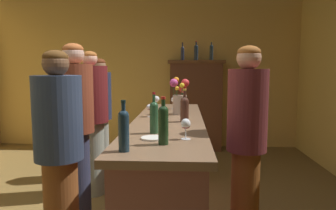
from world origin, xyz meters
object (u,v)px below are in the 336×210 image
at_px(wine_bottle_riesling, 154,116).
at_px(patron_in_grey, 91,118).
at_px(wine_glass_rear, 156,99).
at_px(display_bottle_left, 182,53).
at_px(flower_arrangement, 180,98).
at_px(patron_near_entrance, 59,151).
at_px(patron_redhead, 100,112).
at_px(bartender, 246,143).
at_px(wine_bottle_merlot, 185,108).
at_px(wine_bottle_pinot, 124,128).
at_px(cheese_plate, 153,138).
at_px(patron_by_cabinet, 76,125).
at_px(wine_bottle_chardonnay, 163,123).
at_px(wine_glass_mid, 186,125).
at_px(display_bottle_center, 211,52).
at_px(wine_glass_spare, 174,100).
at_px(bar_counter, 168,172).
at_px(display_cabinet, 196,104).
at_px(wine_glass_front, 150,108).
at_px(display_bottle_midleft, 196,52).

xyz_separation_m(wine_bottle_riesling, patron_in_grey, (-0.86, 1.28, -0.23)).
xyz_separation_m(wine_glass_rear, display_bottle_left, (0.31, 1.85, 0.66)).
bearing_deg(flower_arrangement, display_bottle_left, 89.81).
distance_m(flower_arrangement, patron_near_entrance, 1.40).
distance_m(patron_redhead, bartender, 2.41).
bearing_deg(patron_near_entrance, patron_redhead, 51.08).
bearing_deg(patron_redhead, wine_bottle_merlot, 12.73).
xyz_separation_m(wine_glass_rear, patron_redhead, (-0.80, 0.31, -0.21)).
distance_m(wine_bottle_pinot, cheese_plate, 0.38).
bearing_deg(display_bottle_left, patron_in_grey, -116.02).
height_order(wine_bottle_pinot, patron_by_cabinet, patron_by_cabinet).
distance_m(wine_bottle_chardonnay, flower_arrangement, 1.33).
distance_m(wine_glass_mid, patron_in_grey, 1.84).
relative_size(display_bottle_center, patron_by_cabinet, 0.20).
bearing_deg(patron_redhead, cheese_plate, -3.16).
height_order(wine_bottle_merlot, patron_by_cabinet, patron_by_cabinet).
bearing_deg(wine_glass_spare, wine_bottle_riesling, -94.12).
bearing_deg(wine_bottle_chardonnay, bar_counter, 91.04).
xyz_separation_m(wine_bottle_chardonnay, wine_glass_spare, (0.01, 1.76, -0.04)).
distance_m(wine_glass_mid, bartender, 0.57).
xyz_separation_m(patron_in_grey, bartender, (1.56, -1.19, 0.01)).
height_order(bar_counter, wine_glass_rear, wine_glass_rear).
height_order(wine_glass_spare, bartender, bartender).
bearing_deg(wine_glass_rear, patron_near_entrance, -108.91).
bearing_deg(wine_bottle_pinot, wine_bottle_merlot, 71.43).
height_order(display_cabinet, wine_glass_rear, display_cabinet).
relative_size(wine_bottle_chardonnay, flower_arrangement, 0.78).
relative_size(wine_bottle_chardonnay, display_bottle_left, 0.96).
relative_size(wine_glass_front, patron_redhead, 0.08).
relative_size(wine_bottle_merlot, patron_by_cabinet, 0.17).
bearing_deg(cheese_plate, wine_glass_spare, 86.70).
xyz_separation_m(wine_glass_spare, patron_in_grey, (-0.96, -0.13, -0.20)).
xyz_separation_m(patron_near_entrance, patron_in_grey, (-0.17, 1.37, 0.03)).
relative_size(wine_glass_mid, wine_glass_rear, 1.02).
bearing_deg(display_bottle_center, wine_bottle_riesling, -101.53).
relative_size(display_cabinet, wine_glass_mid, 11.43).
height_order(wine_bottle_pinot, display_bottle_center, display_bottle_center).
distance_m(wine_bottle_chardonnay, wine_glass_rear, 1.92).
height_order(cheese_plate, display_bottle_midleft, display_bottle_midleft).
relative_size(wine_glass_rear, display_bottle_left, 0.44).
xyz_separation_m(wine_bottle_riesling, patron_by_cabinet, (-0.82, 0.64, -0.19)).
bearing_deg(patron_near_entrance, wine_bottle_pinot, -83.38).
bearing_deg(wine_glass_rear, bar_counter, -78.30).
bearing_deg(wine_bottle_pinot, wine_glass_spare, 83.35).
distance_m(wine_bottle_riesling, wine_glass_mid, 0.30).
bearing_deg(cheese_plate, bar_counter, 85.22).
bearing_deg(wine_bottle_chardonnay, display_bottle_left, 88.63).
height_order(wine_bottle_merlot, cheese_plate, wine_bottle_merlot).
distance_m(wine_glass_mid, display_bottle_left, 3.67).
bearing_deg(flower_arrangement, wine_glass_front, -146.19).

